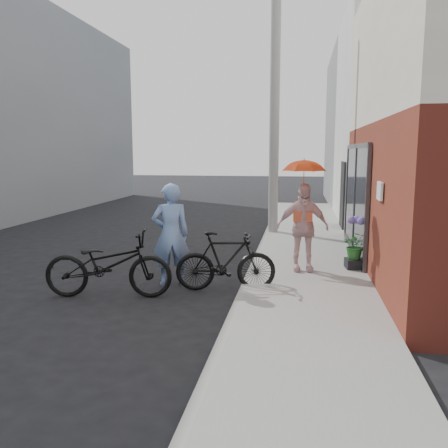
% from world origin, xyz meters
% --- Properties ---
extents(ground, '(80.00, 80.00, 0.00)m').
position_xyz_m(ground, '(0.00, 0.00, 0.00)').
color(ground, black).
rests_on(ground, ground).
extents(sidewalk, '(2.20, 24.00, 0.12)m').
position_xyz_m(sidewalk, '(2.10, 2.00, 0.06)').
color(sidewalk, gray).
rests_on(sidewalk, ground).
extents(curb, '(0.12, 24.00, 0.12)m').
position_xyz_m(curb, '(0.94, 2.00, 0.06)').
color(curb, '#9E9E99').
rests_on(curb, ground).
extents(east_building_far, '(8.00, 8.00, 7.00)m').
position_xyz_m(east_building_far, '(7.20, 16.00, 3.50)').
color(east_building_far, slate).
rests_on(east_building_far, ground).
extents(utility_pole, '(0.28, 0.28, 7.00)m').
position_xyz_m(utility_pole, '(1.10, 6.00, 3.50)').
color(utility_pole, '#9E9E99').
rests_on(utility_pole, ground).
extents(officer, '(0.81, 0.67, 1.89)m').
position_xyz_m(officer, '(-0.46, 0.48, 0.95)').
color(officer, '#7799D3').
rests_on(officer, ground).
extents(bike_left, '(2.24, 1.04, 1.13)m').
position_xyz_m(bike_left, '(-1.31, -0.44, 0.57)').
color(bike_left, black).
rests_on(bike_left, ground).
extents(bike_right, '(1.84, 0.81, 1.07)m').
position_xyz_m(bike_right, '(0.60, 0.26, 0.53)').
color(bike_right, black).
rests_on(bike_right, ground).
extents(kimono_woman, '(1.06, 0.56, 1.73)m').
position_xyz_m(kimono_woman, '(1.94, 1.46, 0.98)').
color(kimono_woman, beige).
rests_on(kimono_woman, sidewalk).
extents(parasol, '(0.84, 0.84, 0.74)m').
position_xyz_m(parasol, '(1.94, 1.46, 2.22)').
color(parasol, '#E34E1A').
rests_on(parasol, kimono_woman).
extents(planter, '(0.41, 0.41, 0.19)m').
position_xyz_m(planter, '(3.00, 1.80, 0.22)').
color(planter, black).
rests_on(planter, sidewalk).
extents(potted_plant, '(0.51, 0.44, 0.56)m').
position_xyz_m(potted_plant, '(3.00, 1.80, 0.59)').
color(potted_plant, '#2A6A2B').
rests_on(potted_plant, planter).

